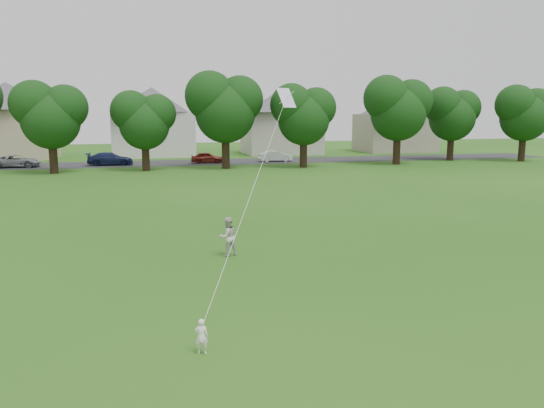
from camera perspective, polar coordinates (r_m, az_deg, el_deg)
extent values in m
plane|color=#1F5112|center=(15.14, -6.81, -10.24)|extent=(160.00, 160.00, 0.00)
cube|color=#2D2D30|center=(56.39, -12.27, 4.30)|extent=(90.00, 7.00, 0.01)
imported|color=white|center=(11.89, -7.59, -13.94)|extent=(0.33, 0.26, 0.80)
imported|color=silver|center=(19.39, -4.81, -3.52)|extent=(0.85, 0.76, 1.44)
plane|color=white|center=(21.53, 1.56, 11.36)|extent=(0.99, 0.81, 0.77)
cylinder|color=white|center=(16.28, -1.68, 2.73)|extent=(0.01, 0.01, 12.09)
cylinder|color=black|center=(49.50, -22.47, 4.83)|extent=(0.70, 0.70, 3.07)
cylinder|color=black|center=(49.31, -13.43, 5.11)|extent=(0.68, 0.68, 2.78)
cylinder|color=black|center=(50.02, -5.00, 5.81)|extent=(0.74, 0.74, 3.49)
cylinder|color=black|center=(51.04, 3.40, 5.68)|extent=(0.70, 0.70, 3.07)
cylinder|color=black|center=(55.60, 13.27, 5.97)|extent=(0.74, 0.74, 3.45)
cylinder|color=black|center=(61.91, 18.65, 5.92)|extent=(0.71, 0.71, 3.11)
cylinder|color=black|center=(63.67, 25.31, 5.61)|extent=(0.71, 0.71, 3.16)
imported|color=gray|center=(56.49, -25.75, 4.17)|extent=(4.31, 2.09, 1.18)
imported|color=#161F47|center=(55.39, -17.02, 4.67)|extent=(4.51, 1.98, 1.29)
imported|color=maroon|center=(55.74, -6.98, 4.99)|extent=(3.46, 1.57, 1.15)
imported|color=silver|center=(57.10, 0.35, 5.18)|extent=(3.57, 1.28, 1.17)
cube|color=#C4B293|center=(67.70, -26.40, 6.73)|extent=(9.89, 6.95, 5.53)
pyramid|color=#4F4C51|center=(67.74, -26.78, 11.63)|extent=(14.26, 14.26, 3.04)
cube|color=silver|center=(66.20, -12.65, 7.35)|extent=(9.51, 7.38, 5.29)
pyramid|color=#4F4C51|center=(66.22, -12.83, 12.16)|extent=(13.71, 13.71, 2.91)
cube|color=#B8B2A5|center=(68.51, 0.97, 7.65)|extent=(9.26, 7.65, 5.26)
pyramid|color=#4F4C51|center=(68.53, 0.98, 12.27)|extent=(13.36, 13.36, 2.89)
cube|color=#A29886|center=(74.28, 13.08, 7.47)|extent=(9.55, 7.05, 5.01)
pyramid|color=#4F4C51|center=(74.27, 13.24, 11.52)|extent=(13.77, 13.77, 2.75)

